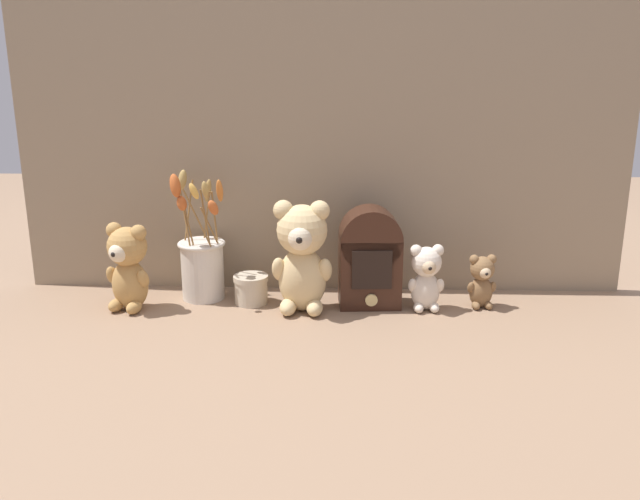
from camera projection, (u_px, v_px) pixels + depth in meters
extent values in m
plane|color=#8E7056|center=(320.00, 309.00, 1.69)|extent=(4.00, 4.00, 0.00)
cube|color=gray|center=(322.00, 143.00, 1.74)|extent=(1.58, 0.02, 0.79)
ellipsoid|color=#DBBC84|center=(302.00, 279.00, 1.66)|extent=(0.12, 0.10, 0.16)
sphere|color=#DBBC84|center=(302.00, 230.00, 1.62)|extent=(0.12, 0.12, 0.12)
sphere|color=beige|center=(300.00, 238.00, 1.58)|extent=(0.06, 0.06, 0.06)
sphere|color=black|center=(299.00, 240.00, 1.56)|extent=(0.02, 0.02, 0.02)
sphere|color=#DBBC84|center=(320.00, 211.00, 1.61)|extent=(0.05, 0.05, 0.05)
sphere|color=#DBBC84|center=(283.00, 210.00, 1.61)|extent=(0.05, 0.05, 0.05)
ellipsoid|color=#DBBC84|center=(325.00, 270.00, 1.64)|extent=(0.04, 0.06, 0.07)
ellipsoid|color=#DBBC84|center=(279.00, 269.00, 1.64)|extent=(0.04, 0.06, 0.07)
ellipsoid|color=#DBBC84|center=(315.00, 308.00, 1.64)|extent=(0.04, 0.07, 0.04)
ellipsoid|color=#DBBC84|center=(288.00, 307.00, 1.64)|extent=(0.04, 0.07, 0.04)
ellipsoid|color=tan|center=(130.00, 285.00, 1.67)|extent=(0.11, 0.10, 0.13)
sphere|color=tan|center=(127.00, 247.00, 1.65)|extent=(0.10, 0.10, 0.10)
sphere|color=beige|center=(118.00, 253.00, 1.61)|extent=(0.05, 0.05, 0.05)
sphere|color=black|center=(114.00, 255.00, 1.60)|extent=(0.01, 0.01, 0.01)
sphere|color=tan|center=(138.00, 233.00, 1.62)|extent=(0.04, 0.04, 0.04)
sphere|color=tan|center=(114.00, 230.00, 1.65)|extent=(0.04, 0.04, 0.04)
ellipsoid|color=tan|center=(143.00, 279.00, 1.65)|extent=(0.04, 0.05, 0.06)
ellipsoid|color=tan|center=(112.00, 275.00, 1.67)|extent=(0.04, 0.05, 0.06)
ellipsoid|color=tan|center=(134.00, 307.00, 1.65)|extent=(0.04, 0.06, 0.03)
ellipsoid|color=tan|center=(116.00, 305.00, 1.67)|extent=(0.04, 0.06, 0.03)
ellipsoid|color=beige|center=(425.00, 291.00, 1.67)|extent=(0.08, 0.06, 0.10)
sphere|color=beige|center=(427.00, 262.00, 1.65)|extent=(0.07, 0.07, 0.07)
sphere|color=#D1B289|center=(429.00, 267.00, 1.63)|extent=(0.04, 0.04, 0.04)
sphere|color=black|center=(430.00, 269.00, 1.61)|extent=(0.01, 0.01, 0.01)
sphere|color=beige|center=(438.00, 250.00, 1.64)|extent=(0.03, 0.03, 0.03)
sphere|color=beige|center=(416.00, 251.00, 1.64)|extent=(0.03, 0.03, 0.03)
ellipsoid|color=beige|center=(440.00, 285.00, 1.66)|extent=(0.02, 0.03, 0.04)
ellipsoid|color=beige|center=(412.00, 285.00, 1.66)|extent=(0.02, 0.03, 0.04)
ellipsoid|color=beige|center=(434.00, 308.00, 1.66)|extent=(0.03, 0.04, 0.02)
ellipsoid|color=beige|center=(418.00, 308.00, 1.66)|extent=(0.03, 0.04, 0.02)
ellipsoid|color=olive|center=(481.00, 292.00, 1.69)|extent=(0.06, 0.05, 0.08)
sphere|color=olive|center=(482.00, 268.00, 1.67)|extent=(0.06, 0.06, 0.06)
sphere|color=#D1B289|center=(485.00, 273.00, 1.65)|extent=(0.03, 0.03, 0.03)
sphere|color=black|center=(487.00, 274.00, 1.64)|extent=(0.01, 0.01, 0.01)
sphere|color=olive|center=(492.00, 259.00, 1.67)|extent=(0.02, 0.02, 0.02)
sphere|color=olive|center=(474.00, 259.00, 1.67)|extent=(0.02, 0.02, 0.02)
ellipsoid|color=olive|center=(493.00, 287.00, 1.68)|extent=(0.02, 0.03, 0.04)
ellipsoid|color=olive|center=(471.00, 287.00, 1.68)|extent=(0.02, 0.03, 0.04)
ellipsoid|color=olive|center=(488.00, 305.00, 1.68)|extent=(0.02, 0.03, 0.02)
ellipsoid|color=olive|center=(476.00, 306.00, 1.68)|extent=(0.02, 0.03, 0.02)
cylinder|color=silver|center=(203.00, 270.00, 1.75)|extent=(0.11, 0.11, 0.15)
torus|color=silver|center=(201.00, 244.00, 1.73)|extent=(0.12, 0.12, 0.01)
cylinder|color=olive|center=(188.00, 223.00, 1.68)|extent=(0.03, 0.03, 0.11)
ellipsoid|color=#C65B28|center=(182.00, 203.00, 1.66)|extent=(0.04, 0.04, 0.04)
cylinder|color=olive|center=(189.00, 210.00, 1.73)|extent=(0.03, 0.04, 0.15)
ellipsoid|color=tan|center=(182.00, 180.00, 1.72)|extent=(0.04, 0.04, 0.05)
cylinder|color=olive|center=(205.00, 217.00, 1.68)|extent=(0.02, 0.02, 0.14)
ellipsoid|color=tan|center=(205.00, 190.00, 1.65)|extent=(0.03, 0.03, 0.04)
cylinder|color=olive|center=(215.00, 216.00, 1.70)|extent=(0.01, 0.04, 0.13)
ellipsoid|color=orange|center=(220.00, 191.00, 1.68)|extent=(0.02, 0.03, 0.06)
cylinder|color=olive|center=(207.00, 215.00, 1.74)|extent=(0.03, 0.01, 0.12)
ellipsoid|color=tan|center=(208.00, 191.00, 1.73)|extent=(0.03, 0.02, 0.06)
cylinder|color=olive|center=(185.00, 215.00, 1.68)|extent=(0.03, 0.04, 0.15)
ellipsoid|color=#C65B28|center=(175.00, 186.00, 1.65)|extent=(0.05, 0.05, 0.06)
cylinder|color=olive|center=(209.00, 226.00, 1.68)|extent=(0.04, 0.04, 0.10)
ellipsoid|color=#C65B28|center=(213.00, 208.00, 1.65)|extent=(0.04, 0.04, 0.05)
cylinder|color=olive|center=(197.00, 218.00, 1.65)|extent=(0.07, 0.01, 0.15)
ellipsoid|color=gold|center=(194.00, 191.00, 1.60)|extent=(0.03, 0.02, 0.05)
cube|color=#381E14|center=(370.00, 272.00, 1.69)|extent=(0.16, 0.11, 0.18)
cylinder|color=#381E14|center=(370.00, 238.00, 1.67)|extent=(0.16, 0.11, 0.15)
cube|color=black|center=(372.00, 270.00, 1.64)|extent=(0.10, 0.01, 0.10)
cylinder|color=#D6BC7A|center=(371.00, 300.00, 1.66)|extent=(0.03, 0.01, 0.03)
cylinder|color=beige|center=(251.00, 292.00, 1.72)|extent=(0.08, 0.08, 0.06)
cylinder|color=beige|center=(251.00, 278.00, 1.71)|extent=(0.09, 0.09, 0.01)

